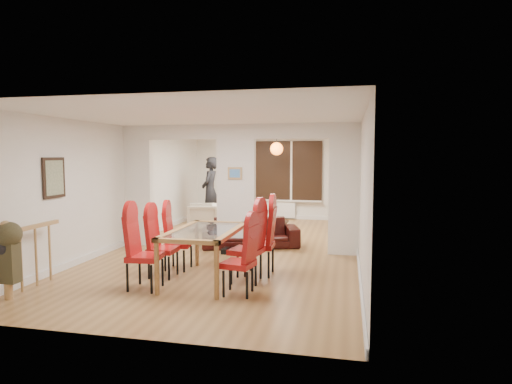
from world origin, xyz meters
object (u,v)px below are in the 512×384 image
(sofa, at_px, (250,233))
(bottle, at_px, (264,214))
(dining_chair_lc, at_px, (178,239))
(dining_chair_ra, at_px, (238,258))
(dining_chair_lb, at_px, (163,245))
(armchair, at_px, (203,217))
(dining_chair_la, at_px, (145,251))
(bowl, at_px, (274,219))
(coffee_table, at_px, (266,225))
(dining_chair_rc, at_px, (259,240))
(television, at_px, (337,219))
(dining_chair_rb, at_px, (246,245))
(person, at_px, (210,191))
(dining_table, at_px, (205,255))

(sofa, height_order, bottle, sofa)
(dining_chair_lc, height_order, dining_chair_ra, dining_chair_lc)
(dining_chair_lb, height_order, armchair, dining_chair_lb)
(dining_chair_la, distance_m, bowl, 5.48)
(dining_chair_lb, xyz_separation_m, coffee_table, (0.81, 4.64, -0.40))
(dining_chair_lb, xyz_separation_m, dining_chair_ra, (1.41, -0.59, -0.01))
(dining_chair_la, xyz_separation_m, sofa, (0.85, 3.21, -0.27))
(coffee_table, bearing_deg, armchair, -165.42)
(dining_chair_rc, height_order, bottle, dining_chair_rc)
(dining_chair_la, height_order, television, dining_chair_la)
(coffee_table, bearing_deg, dining_chair_lc, -100.22)
(dining_chair_la, bearing_deg, dining_chair_ra, -3.67)
(coffee_table, bearing_deg, television, 10.33)
(dining_chair_lc, height_order, coffee_table, dining_chair_lc)
(dining_chair_lc, relative_size, dining_chair_ra, 1.01)
(dining_chair_rb, xyz_separation_m, television, (1.26, 4.95, -0.28))
(dining_chair_lc, bearing_deg, person, 91.53)
(sofa, bearing_deg, dining_chair_lb, -125.73)
(dining_chair_lc, xyz_separation_m, dining_chair_rb, (1.32, -0.46, 0.05))
(dining_chair_lb, distance_m, dining_chair_ra, 1.53)
(sofa, bearing_deg, armchair, 117.83)
(person, bearing_deg, dining_chair_la, 7.33)
(dining_chair_rb, distance_m, person, 5.58)
(dining_chair_lc, relative_size, sofa, 0.51)
(dining_chair_rb, xyz_separation_m, bottle, (-0.65, 4.73, -0.17))
(sofa, height_order, coffee_table, sofa)
(dining_chair_ra, bearing_deg, dining_chair_lb, 167.40)
(dining_chair_la, distance_m, bottle, 5.46)
(dining_table, xyz_separation_m, sofa, (0.13, 2.60, -0.11))
(dining_chair_lc, distance_m, bottle, 4.33)
(dining_chair_lc, distance_m, dining_chair_rc, 1.44)
(dining_chair_rb, distance_m, bottle, 4.78)
(television, bearing_deg, dining_table, 176.57)
(dining_chair_rb, bearing_deg, dining_chair_ra, -76.14)
(dining_chair_la, relative_size, dining_chair_rc, 0.97)
(television, bearing_deg, bowl, 115.71)
(dining_chair_ra, bearing_deg, bowl, 104.66)
(dining_chair_lb, relative_size, armchair, 1.35)
(sofa, bearing_deg, dining_table, -109.92)
(sofa, bearing_deg, bottle, 76.33)
(sofa, distance_m, coffee_table, 2.09)
(dining_chair_rc, relative_size, bottle, 3.84)
(dining_chair_lb, relative_size, bottle, 3.47)
(sofa, bearing_deg, person, 107.32)
(dining_chair_rb, distance_m, sofa, 2.60)
(dining_chair_la, distance_m, person, 5.84)
(dining_chair_rb, xyz_separation_m, dining_chair_rc, (0.11, 0.44, 0.01))
(dining_table, bearing_deg, bottle, 90.05)
(coffee_table, bearing_deg, dining_chair_ra, -83.47)
(dining_chair_ra, bearing_deg, dining_chair_la, -167.62)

